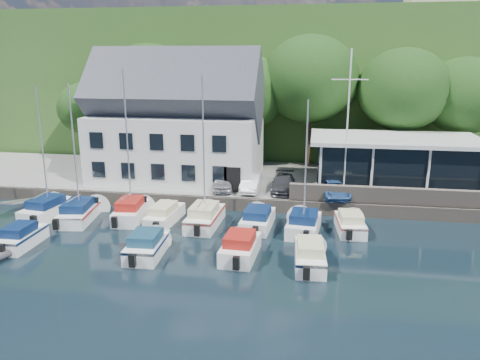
{
  "coord_description": "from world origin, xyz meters",
  "views": [
    {
      "loc": [
        4.67,
        -22.03,
        11.22
      ],
      "look_at": [
        -0.33,
        9.0,
        2.94
      ],
      "focal_mm": 35.0,
      "sensor_mm": 36.0,
      "label": 1
    }
  ],
  "objects_px": {
    "car_blue": "(334,189)",
    "boat_r1_0": "(43,153)",
    "boat_r1_7": "(350,222)",
    "harbor_building": "(177,128)",
    "boat_r1_6": "(306,166)",
    "car_white": "(251,183)",
    "club_pavilion": "(393,162)",
    "car_dgrey": "(283,184)",
    "boat_r1_5": "(258,217)",
    "boat_r2_0": "(22,235)",
    "boat_r1_4": "(204,157)",
    "boat_r2_3": "(240,245)",
    "boat_r1_3": "(165,213)",
    "boat_r2_2": "(147,243)",
    "flagpole": "(347,125)",
    "boat_r2_4": "(310,252)",
    "boat_r1_2": "(128,154)",
    "boat_r1_1": "(75,158)",
    "car_silver": "(222,182)"
  },
  "relations": [
    {
      "from": "flagpole",
      "to": "boat_r1_5",
      "type": "bearing_deg",
      "value": -138.38
    },
    {
      "from": "flagpole",
      "to": "boat_r2_2",
      "type": "bearing_deg",
      "value": -137.05
    },
    {
      "from": "boat_r1_3",
      "to": "boat_r1_5",
      "type": "distance_m",
      "value": 6.54
    },
    {
      "from": "car_silver",
      "to": "car_blue",
      "type": "xyz_separation_m",
      "value": [
        8.69,
        -0.63,
        -0.02
      ]
    },
    {
      "from": "car_blue",
      "to": "boat_r2_0",
      "type": "distance_m",
      "value": 21.61
    },
    {
      "from": "car_blue",
      "to": "boat_r1_7",
      "type": "bearing_deg",
      "value": -89.0
    },
    {
      "from": "boat_r1_0",
      "to": "boat_r1_4",
      "type": "height_order",
      "value": "boat_r1_4"
    },
    {
      "from": "boat_r1_3",
      "to": "boat_r2_2",
      "type": "height_order",
      "value": "boat_r2_2"
    },
    {
      "from": "boat_r1_0",
      "to": "boat_r1_7",
      "type": "bearing_deg",
      "value": 9.43
    },
    {
      "from": "car_dgrey",
      "to": "boat_r1_5",
      "type": "bearing_deg",
      "value": -103.91
    },
    {
      "from": "car_silver",
      "to": "boat_r2_3",
      "type": "distance_m",
      "value": 10.87
    },
    {
      "from": "boat_r1_2",
      "to": "boat_r1_1",
      "type": "bearing_deg",
      "value": -174.51
    },
    {
      "from": "harbor_building",
      "to": "club_pavilion",
      "type": "xyz_separation_m",
      "value": [
        18.0,
        -0.5,
        -2.3
      ]
    },
    {
      "from": "harbor_building",
      "to": "car_silver",
      "type": "height_order",
      "value": "harbor_building"
    },
    {
      "from": "boat_r1_7",
      "to": "boat_r1_0",
      "type": "bearing_deg",
      "value": 176.08
    },
    {
      "from": "car_blue",
      "to": "flagpole",
      "type": "height_order",
      "value": "flagpole"
    },
    {
      "from": "harbor_building",
      "to": "boat_r1_6",
      "type": "height_order",
      "value": "harbor_building"
    },
    {
      "from": "club_pavilion",
      "to": "car_white",
      "type": "distance_m",
      "value": 11.55
    },
    {
      "from": "boat_r1_3",
      "to": "boat_r1_7",
      "type": "height_order",
      "value": "boat_r1_3"
    },
    {
      "from": "club_pavilion",
      "to": "boat_r1_5",
      "type": "relative_size",
      "value": 2.27
    },
    {
      "from": "boat_r1_6",
      "to": "flagpole",
      "type": "bearing_deg",
      "value": 69.66
    },
    {
      "from": "car_white",
      "to": "boat_r1_1",
      "type": "height_order",
      "value": "boat_r1_1"
    },
    {
      "from": "boat_r1_6",
      "to": "boat_r2_0",
      "type": "distance_m",
      "value": 18.07
    },
    {
      "from": "boat_r1_4",
      "to": "boat_r2_3",
      "type": "xyz_separation_m",
      "value": [
        3.22,
        -4.73,
        -4.04
      ]
    },
    {
      "from": "boat_r1_3",
      "to": "boat_r2_3",
      "type": "relative_size",
      "value": 1.11
    },
    {
      "from": "harbor_building",
      "to": "boat_r2_2",
      "type": "bearing_deg",
      "value": -80.92
    },
    {
      "from": "club_pavilion",
      "to": "flagpole",
      "type": "distance_m",
      "value": 6.0
    },
    {
      "from": "car_white",
      "to": "boat_r1_6",
      "type": "xyz_separation_m",
      "value": [
        4.31,
        -5.91,
        2.89
      ]
    },
    {
      "from": "boat_r1_0",
      "to": "boat_r2_4",
      "type": "bearing_deg",
      "value": -7.18
    },
    {
      "from": "boat_r1_1",
      "to": "boat_r1_3",
      "type": "xyz_separation_m",
      "value": [
        6.11,
        0.45,
        -3.77
      ]
    },
    {
      "from": "boat_r1_7",
      "to": "boat_r2_0",
      "type": "bearing_deg",
      "value": -169.25
    },
    {
      "from": "boat_r1_5",
      "to": "boat_r1_1",
      "type": "bearing_deg",
      "value": -174.31
    },
    {
      "from": "boat_r1_4",
      "to": "boat_r2_4",
      "type": "relative_size",
      "value": 1.63
    },
    {
      "from": "club_pavilion",
      "to": "car_white",
      "type": "height_order",
      "value": "club_pavilion"
    },
    {
      "from": "boat_r1_1",
      "to": "car_blue",
      "type": "bearing_deg",
      "value": 8.03
    },
    {
      "from": "boat_r1_2",
      "to": "boat_r1_7",
      "type": "xyz_separation_m",
      "value": [
        15.23,
        -0.03,
        -4.06
      ]
    },
    {
      "from": "boat_r1_7",
      "to": "car_blue",
      "type": "bearing_deg",
      "value": 96.63
    },
    {
      "from": "club_pavilion",
      "to": "boat_r1_7",
      "type": "xyz_separation_m",
      "value": [
        -3.77,
        -8.08,
        -2.36
      ]
    },
    {
      "from": "club_pavilion",
      "to": "boat_r1_6",
      "type": "distance_m",
      "value": 11.17
    },
    {
      "from": "car_white",
      "to": "boat_r2_0",
      "type": "relative_size",
      "value": 0.77
    },
    {
      "from": "car_blue",
      "to": "boat_r1_0",
      "type": "xyz_separation_m",
      "value": [
        -20.34,
        -5.03,
        3.07
      ]
    },
    {
      "from": "boat_r1_0",
      "to": "boat_r1_2",
      "type": "xyz_separation_m",
      "value": [
        6.07,
        0.52,
        0.04
      ]
    },
    {
      "from": "boat_r1_4",
      "to": "boat_r2_3",
      "type": "height_order",
      "value": "boat_r1_4"
    },
    {
      "from": "club_pavilion",
      "to": "boat_r2_4",
      "type": "relative_size",
      "value": 2.24
    },
    {
      "from": "car_white",
      "to": "harbor_building",
      "type": "bearing_deg",
      "value": 154.38
    },
    {
      "from": "car_dgrey",
      "to": "club_pavilion",
      "type": "bearing_deg",
      "value": 16.2
    },
    {
      "from": "harbor_building",
      "to": "car_blue",
      "type": "height_order",
      "value": "harbor_building"
    },
    {
      "from": "car_dgrey",
      "to": "boat_r2_4",
      "type": "height_order",
      "value": "car_dgrey"
    },
    {
      "from": "flagpole",
      "to": "boat_r2_3",
      "type": "xyz_separation_m",
      "value": [
        -6.31,
        -10.3,
        -5.66
      ]
    },
    {
      "from": "boat_r1_5",
      "to": "boat_r2_0",
      "type": "bearing_deg",
      "value": -154.75
    }
  ]
}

